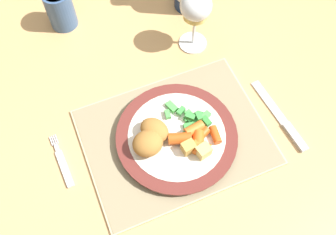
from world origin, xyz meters
The scene contains 12 objects.
ground_plane centered at (0.00, 0.00, 0.00)m, with size 6.00×6.00×0.00m, color brown.
dining_table centered at (0.00, 0.00, 0.66)m, with size 1.38×0.95×0.74m.
placemat centered at (0.00, -0.12, 0.74)m, with size 0.37×0.29×0.01m.
dinner_plate centered at (0.00, -0.13, 0.76)m, with size 0.25×0.25×0.02m.
breaded_croquettes centered at (-0.05, -0.12, 0.79)m, with size 0.09×0.09×0.04m.
green_beans_pile centered at (0.04, -0.11, 0.77)m, with size 0.09×0.10×0.02m.
glazed_carrots centered at (0.03, -0.16, 0.78)m, with size 0.11×0.08×0.02m.
fork centered at (-0.23, -0.09, 0.74)m, with size 0.02×0.12×0.01m.
table_knife centered at (0.23, -0.18, 0.74)m, with size 0.03×0.19×0.01m.
wine_glass centered at (0.14, 0.09, 0.85)m, with size 0.07×0.07×0.16m.
roast_potatoes centered at (0.02, -0.18, 0.78)m, with size 0.05×0.04×0.03m.
drinking_cup centered at (-0.13, 0.27, 0.79)m, with size 0.07×0.07×0.10m.
Camera 1 is at (-0.14, -0.43, 1.45)m, focal length 40.00 mm.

